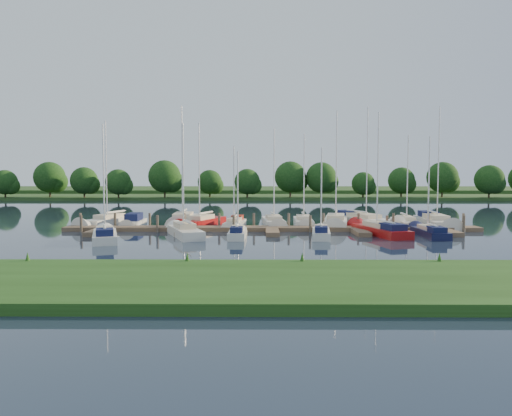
{
  "coord_description": "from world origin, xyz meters",
  "views": [
    {
      "loc": [
        -1.17,
        -39.92,
        5.55
      ],
      "look_at": [
        -1.51,
        8.0,
        2.2
      ],
      "focal_mm": 35.0,
      "sensor_mm": 36.0,
      "label": 1
    }
  ],
  "objects_px": {
    "sailboat_n_0": "(109,222)",
    "motorboat": "(134,223)",
    "sailboat_n_5": "(274,223)",
    "sailboat_s_2": "(238,234)",
    "dock": "(272,229)"
  },
  "relations": [
    {
      "from": "motorboat",
      "to": "sailboat_s_2",
      "type": "bearing_deg",
      "value": 140.27
    },
    {
      "from": "dock",
      "to": "sailboat_n_5",
      "type": "bearing_deg",
      "value": 86.44
    },
    {
      "from": "sailboat_n_5",
      "to": "sailboat_s_2",
      "type": "distance_m",
      "value": 10.39
    },
    {
      "from": "sailboat_n_0",
      "to": "sailboat_s_2",
      "type": "height_order",
      "value": "sailboat_n_0"
    },
    {
      "from": "motorboat",
      "to": "sailboat_n_5",
      "type": "height_order",
      "value": "sailboat_n_5"
    },
    {
      "from": "sailboat_n_0",
      "to": "motorboat",
      "type": "xyz_separation_m",
      "value": [
        3.0,
        -1.39,
        0.07
      ]
    },
    {
      "from": "motorboat",
      "to": "sailboat_n_5",
      "type": "bearing_deg",
      "value": -177.93
    },
    {
      "from": "dock",
      "to": "sailboat_n_5",
      "type": "relative_size",
      "value": 3.78
    },
    {
      "from": "sailboat_n_0",
      "to": "motorboat",
      "type": "height_order",
      "value": "sailboat_n_0"
    },
    {
      "from": "motorboat",
      "to": "sailboat_n_5",
      "type": "distance_m",
      "value": 14.7
    },
    {
      "from": "sailboat_n_0",
      "to": "dock",
      "type": "bearing_deg",
      "value": -178.37
    },
    {
      "from": "sailboat_n_0",
      "to": "sailboat_n_5",
      "type": "distance_m",
      "value": 17.68
    },
    {
      "from": "motorboat",
      "to": "sailboat_n_5",
      "type": "relative_size",
      "value": 0.56
    },
    {
      "from": "dock",
      "to": "sailboat_n_5",
      "type": "height_order",
      "value": "sailboat_n_5"
    },
    {
      "from": "sailboat_n_0",
      "to": "sailboat_s_2",
      "type": "distance_m",
      "value": 17.63
    }
  ]
}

